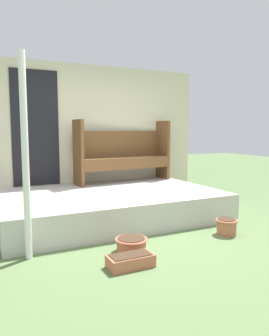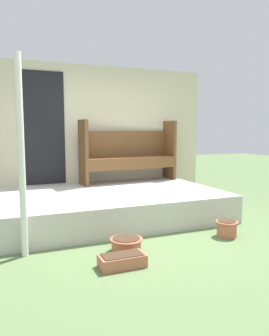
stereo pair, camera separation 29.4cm
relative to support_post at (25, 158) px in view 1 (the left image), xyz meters
name	(u,v)px [view 1 (the left image)]	position (x,y,z in m)	size (l,w,h in m)	color
ground_plane	(147,236)	(1.52, 0.09, -1.11)	(24.00, 24.00, 0.00)	#5B7547
porch_slab	(109,204)	(1.43, 1.19, -0.90)	(3.39, 2.21, 0.42)	beige
house_wall	(84,135)	(1.39, 2.32, 0.20)	(4.59, 0.08, 2.60)	beige
support_post	(25,158)	(0.00, 0.00, 0.00)	(0.07, 0.07, 2.22)	white
bench	(123,152)	(2.05, 2.05, -0.12)	(1.90, 0.56, 1.16)	brown
flower_pot_left	(131,244)	(1.09, -0.34, -1.01)	(0.38, 0.38, 0.17)	#B76647
flower_pot_middle	(227,226)	(2.52, -0.32, -0.99)	(0.30, 0.30, 0.21)	#B76647
planter_box_rect	(131,261)	(0.90, -0.70, -1.04)	(0.48, 0.24, 0.13)	#B76647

